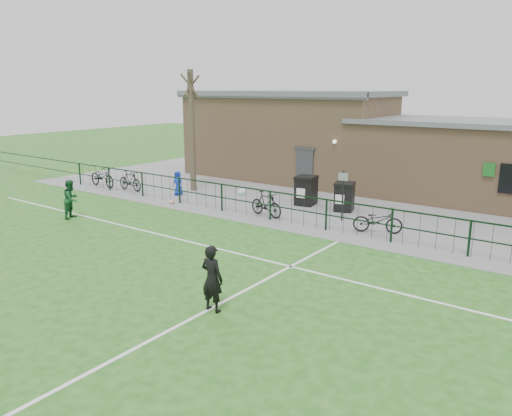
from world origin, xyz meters
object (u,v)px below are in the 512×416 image
Objects in this scene: bare_tree at (192,132)px; wheelie_bin_left at (306,191)px; bicycle_d at (266,204)px; sign_post at (343,196)px; outfield_player at (71,199)px; bicycle_b at (130,181)px; spectator_child at (178,183)px; ball_ground at (172,202)px; bicycle_a at (102,177)px; bicycle_e at (378,220)px; wheelie_bin_right at (344,198)px.

wheelie_bin_left is at bearing 5.41° from bare_tree.
sign_post is at bearing -55.55° from bicycle_d.
wheelie_bin_left is 9.93m from outfield_player.
outfield_player is (2.39, -4.97, 0.25)m from bicycle_b.
spectator_child is at bearing 92.41° from bicycle_d.
wheelie_bin_left is 9.22m from bicycle_b.
wheelie_bin_left is 1.03× the size of spectator_child.
spectator_child is 5.25× the size of ball_ground.
bicycle_d is (-2.79, -1.24, -0.49)m from sign_post.
spectator_child is (-6.08, -1.93, -0.02)m from wheelie_bin_left.
outfield_player is at bearing -91.27° from bare_tree.
bicycle_a is at bearing 18.04° from outfield_player.
bare_tree is 4.94× the size of wheelie_bin_left.
ball_ground is at bearing 75.04° from bicycle_e.
bicycle_b is 1.09× the size of outfield_player.
bicycle_d is (10.62, -0.02, -0.02)m from bicycle_a.
outfield_player is (-8.35, -7.54, 0.19)m from wheelie_bin_right.
wheelie_bin_left reaches higher than wheelie_bin_right.
bicycle_b is 4.01m from ball_ground.
sign_post reaches higher than bicycle_e.
bicycle_a reaches higher than ball_ground.
bicycle_d is 7.85m from outfield_player.
bicycle_b is 1.43× the size of spectator_child.
sign_post is 10.84m from outfield_player.
spectator_child is 1.95m from ball_ground.
wheelie_bin_left is 0.69× the size of bicycle_e.
spectator_child is (0.23, -1.33, -2.39)m from bare_tree.
bicycle_b is 8.62m from bicycle_d.
bicycle_d is (-0.24, -2.77, -0.09)m from wheelie_bin_left.
bicycle_d is 4.80m from ball_ground.
outfield_player is 4.40m from ball_ground.
bare_tree is 3.52× the size of bicycle_d.
sign_post is at bearing -6.00° from bare_tree.
bicycle_d is (8.61, -0.20, 0.00)m from bicycle_b.
outfield_player is (4.39, -4.79, 0.23)m from bicycle_a.
sign_post is 1.28× the size of outfield_player.
wheelie_bin_left is 1.07× the size of wheelie_bin_right.
bicycle_a is at bearing -175.39° from wheelie_bin_left.
bicycle_d is at bearing -88.96° from bicycle_b.
wheelie_bin_left is at bearing -71.46° from bicycle_b.
outfield_player is (-10.83, -5.22, 0.30)m from bicycle_e.
wheelie_bin_left is at bearing -65.08° from outfield_player.
bare_tree is 3.53× the size of bicycle_b.
outfield_player is at bearing -110.19° from ball_ground.
wheelie_bin_left is 0.61× the size of sign_post.
outfield_player is (-0.39, -5.60, 0.17)m from spectator_child.
bicycle_e is 10.45m from spectator_child.
bare_tree is at bearing 115.21° from ball_ground.
bicycle_a reaches higher than bicycle_b.
wheelie_bin_right reaches higher than bicycle_b.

